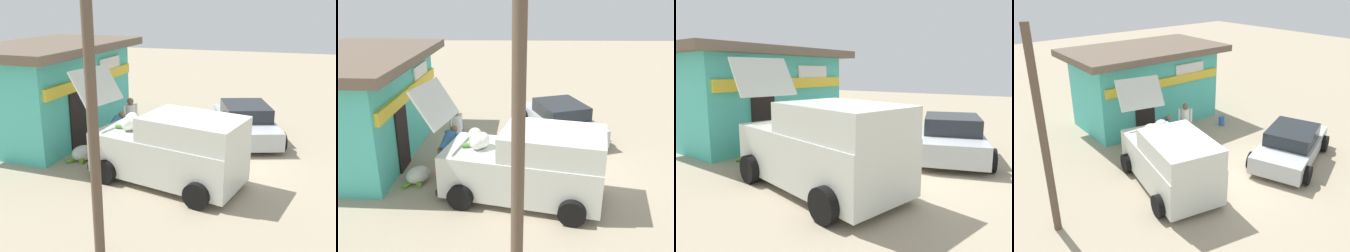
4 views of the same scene
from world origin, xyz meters
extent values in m
plane|color=tan|center=(0.00, 0.00, 0.00)|extent=(60.00, 60.00, 0.00)
cube|color=#4CC6B7|center=(1.02, 6.10, 1.56)|extent=(5.98, 3.30, 3.12)
cube|color=yellow|center=(0.96, 4.50, 2.18)|extent=(5.58, 0.33, 0.36)
cube|color=black|center=(-0.10, 4.57, 1.00)|extent=(0.90, 0.09, 2.00)
cube|color=white|center=(2.25, 4.47, 2.49)|extent=(1.50, 0.12, 0.60)
cube|color=brown|center=(1.02, 6.10, 3.26)|extent=(6.95, 4.27, 0.28)
cube|color=silver|center=(-1.71, 0.95, 0.75)|extent=(2.68, 4.39, 1.14)
cube|color=silver|center=(-1.88, 0.20, 1.64)|extent=(2.26, 2.86, 0.64)
cube|color=black|center=(-2.16, -0.99, 1.61)|extent=(1.51, 0.43, 0.48)
cube|color=silver|center=(-1.17, 3.25, 2.44)|extent=(1.73, 1.04, 1.01)
ellipsoid|color=silver|center=(-1.45, 2.02, 1.53)|extent=(0.50, 0.42, 0.42)
ellipsoid|color=silver|center=(-1.55, 2.13, 1.52)|extent=(0.48, 0.40, 0.40)
ellipsoid|color=silver|center=(-1.02, 2.25, 1.50)|extent=(0.45, 0.37, 0.37)
cylinder|color=#6DA83D|center=(-1.18, 2.34, 1.38)|extent=(0.25, 0.19, 0.13)
cylinder|color=#5A9945|center=(-1.48, 2.45, 1.38)|extent=(0.14, 0.22, 0.12)
cube|color=black|center=(-1.23, 2.98, 0.26)|extent=(1.68, 0.47, 0.16)
cube|color=red|center=(-1.92, 3.15, 0.81)|extent=(0.15, 0.09, 0.20)
cube|color=red|center=(-0.55, 2.83, 0.81)|extent=(0.15, 0.09, 0.20)
cylinder|color=black|center=(-2.97, -0.18, 0.33)|extent=(0.37, 0.70, 0.66)
cylinder|color=black|center=(-1.08, -0.62, 0.33)|extent=(0.37, 0.70, 0.66)
cylinder|color=black|center=(-2.34, 2.53, 0.33)|extent=(0.37, 0.70, 0.66)
cylinder|color=black|center=(-0.45, 2.09, 0.33)|extent=(0.37, 0.70, 0.66)
cube|color=#B2B7BC|center=(2.76, -0.59, 0.47)|extent=(4.41, 2.98, 0.60)
cube|color=#1E2328|center=(2.76, -0.59, 1.02)|extent=(2.34, 2.10, 0.49)
cylinder|color=black|center=(4.37, -1.04, 0.31)|extent=(0.67, 0.41, 0.63)
cylinder|color=black|center=(3.76, 0.76, 0.31)|extent=(0.67, 0.41, 0.63)
cylinder|color=black|center=(1.76, -1.93, 0.31)|extent=(0.67, 0.41, 0.63)
cylinder|color=black|center=(1.15, -0.13, 0.31)|extent=(0.67, 0.41, 0.63)
cylinder|color=#726047|center=(0.93, 2.97, 0.42)|extent=(0.15, 0.15, 0.84)
cylinder|color=#726047|center=(0.65, 3.16, 0.42)|extent=(0.15, 0.15, 0.84)
cylinder|color=silver|center=(0.79, 3.06, 1.14)|extent=(0.47, 0.47, 0.59)
sphere|color=brown|center=(0.79, 3.06, 1.55)|extent=(0.23, 0.23, 0.23)
cylinder|color=silver|center=(0.99, 2.93, 1.15)|extent=(0.09, 0.09, 0.56)
cylinder|color=silver|center=(0.59, 3.20, 1.15)|extent=(0.09, 0.09, 0.56)
cylinder|color=#726047|center=(-0.43, 3.38, 0.41)|extent=(0.15, 0.15, 0.81)
cylinder|color=#726047|center=(-0.61, 3.09, 0.41)|extent=(0.15, 0.15, 0.81)
cylinder|color=#3872B2|center=(-0.35, 3.13, 1.02)|extent=(0.73, 0.62, 0.65)
sphere|color=brown|center=(-0.11, 2.99, 1.31)|extent=(0.22, 0.22, 0.22)
cylinder|color=#3872B2|center=(-0.05, 3.23, 0.96)|extent=(0.09, 0.09, 0.55)
cylinder|color=#3872B2|center=(-0.30, 2.82, 0.96)|extent=(0.09, 0.09, 0.55)
ellipsoid|color=silver|center=(-1.01, 3.93, 0.24)|extent=(0.92, 0.90, 0.48)
cylinder|color=#66A933|center=(-0.68, 4.14, 0.05)|extent=(0.25, 0.23, 0.10)
cylinder|color=olive|center=(-1.21, 3.86, 0.08)|extent=(0.24, 0.17, 0.16)
cylinder|color=#65AB31|center=(-1.30, 4.21, 0.06)|extent=(0.33, 0.27, 0.12)
cylinder|color=blue|center=(3.19, 3.32, 0.21)|extent=(0.27, 0.27, 0.42)
camera|label=1|loc=(-11.47, -2.19, 4.75)|focal=43.19mm
camera|label=2|loc=(-10.09, 1.22, 5.22)|focal=38.31mm
camera|label=3|loc=(-7.01, -3.42, 2.58)|focal=34.38mm
camera|label=4|loc=(-7.93, -7.10, 6.43)|focal=38.64mm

